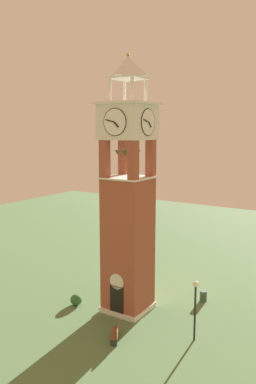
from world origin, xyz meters
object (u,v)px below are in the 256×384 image
object	(u,v)px
lamp_post	(195,299)
trash_bin	(203,296)
park_bench	(116,332)
clock_tower	(128,208)

from	to	relation	value
lamp_post	trash_bin	xyz separation A→B (m)	(-1.59, 5.44, -2.24)
park_bench	lamp_post	size ratio (longest dim) A/B	0.42
clock_tower	park_bench	world-z (taller)	clock_tower
park_bench	lamp_post	xyz separation A→B (m)	(4.06, 2.55, 2.16)
clock_tower	park_bench	xyz separation A→B (m)	(1.60, -3.83, -6.90)
clock_tower	trash_bin	bearing A→B (deg)	45.67
lamp_post	trash_bin	bearing A→B (deg)	106.31
clock_tower	lamp_post	world-z (taller)	clock_tower
clock_tower	trash_bin	size ratio (longest dim) A/B	22.07
park_bench	lamp_post	bearing A→B (deg)	32.11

